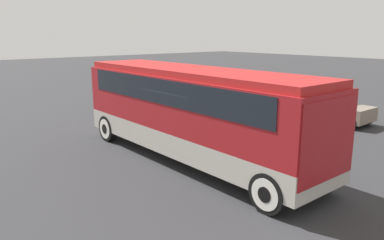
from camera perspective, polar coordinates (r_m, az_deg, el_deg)
ground_plane at (r=13.04m, az=0.00°, el=-6.11°), size 120.00×120.00×0.00m
tour_bus at (r=12.48m, az=0.28°, el=2.06°), size 10.10×2.51×3.16m
parked_car_near at (r=19.83m, az=19.92°, el=1.82°), size 4.14×1.81×1.38m
parked_car_mid at (r=21.43m, az=7.99°, el=3.17°), size 4.65×1.86×1.30m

